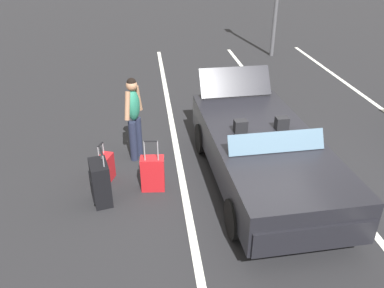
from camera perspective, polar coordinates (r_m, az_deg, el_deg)
The scene contains 8 objects.
ground_plane at distance 7.12m, azimuth 9.97°, elevation -5.54°, with size 80.00×80.00×0.00m, color black.
lot_line_near at distance 6.87m, azimuth -1.25°, elevation -6.42°, with size 18.00×0.12×0.01m, color silver.
lot_line_mid at distance 7.58m, azimuth 19.56°, elevation -4.61°, with size 18.00×0.12×0.01m, color silver.
convertible_car at distance 6.65m, azimuth 10.93°, elevation -2.24°, with size 4.30×1.97×1.49m.
suitcase_large_black at distance 6.51m, azimuth -13.33°, elevation -5.57°, with size 0.53×0.39×0.95m.
suitcase_medium_bright at distance 6.71m, azimuth -5.79°, elevation -4.33°, with size 0.27×0.42×0.99m.
suitcase_small_carryon at distance 7.11m, azimuth -12.56°, elevation -3.46°, with size 0.39×0.31×0.73m.
traveler_person at distance 7.42m, azimuth -8.54°, elevation 4.30°, with size 0.57×0.37×1.65m.
Camera 1 is at (5.61, -1.93, 3.93)m, focal length 36.26 mm.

